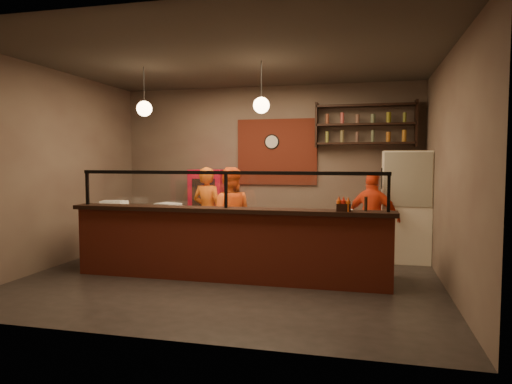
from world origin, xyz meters
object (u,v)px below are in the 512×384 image
(cook_right, at_px, (373,218))
(cook_mid, at_px, (229,215))
(pepper_mill, at_px, (366,204))
(condiment_caddy, at_px, (343,207))
(cook_left, at_px, (208,213))
(wall_clock, at_px, (272,142))
(fridge, at_px, (405,206))
(red_cooler, at_px, (209,208))
(pizza_dough, at_px, (242,214))

(cook_right, bearing_deg, cook_mid, 31.34)
(pepper_mill, bearing_deg, condiment_caddy, -164.03)
(cook_left, height_order, cook_mid, cook_mid)
(wall_clock, height_order, cook_mid, wall_clock)
(fridge, xyz_separation_m, red_cooler, (-3.72, 0.42, -0.17))
(cook_right, distance_m, condiment_caddy, 1.73)
(wall_clock, relative_size, cook_left, 0.19)
(cook_right, distance_m, red_cooler, 3.28)
(condiment_caddy, distance_m, pepper_mill, 0.30)
(wall_clock, relative_size, pizza_dough, 0.54)
(fridge, bearing_deg, pizza_dough, -151.02)
(fridge, bearing_deg, wall_clock, 163.63)
(fridge, bearing_deg, cook_right, -142.60)
(condiment_caddy, bearing_deg, cook_right, 76.20)
(red_cooler, height_order, condiment_caddy, red_cooler)
(fridge, xyz_separation_m, pizza_dough, (-2.53, -1.40, -0.04))
(condiment_caddy, bearing_deg, red_cooler, 137.92)
(wall_clock, xyz_separation_m, cook_right, (1.95, -1.15, -1.33))
(fridge, bearing_deg, condiment_caddy, -114.77)
(wall_clock, relative_size, red_cooler, 0.19)
(condiment_caddy, xyz_separation_m, pepper_mill, (0.29, 0.08, 0.04))
(cook_mid, height_order, pizza_dough, cook_mid)
(red_cooler, bearing_deg, fridge, -6.17)
(cook_right, relative_size, condiment_caddy, 8.30)
(fridge, height_order, pepper_mill, fridge)
(fridge, relative_size, condiment_caddy, 10.15)
(fridge, height_order, pizza_dough, fridge)
(wall_clock, xyz_separation_m, pizza_dough, (-0.03, -2.14, -1.19))
(cook_mid, relative_size, cook_right, 1.05)
(condiment_caddy, bearing_deg, cook_mid, 148.88)
(cook_left, distance_m, condiment_caddy, 2.87)
(cook_left, height_order, pizza_dough, cook_left)
(wall_clock, distance_m, red_cooler, 1.83)
(wall_clock, xyz_separation_m, cook_left, (-0.89, -1.31, -1.29))
(cook_right, distance_m, fridge, 0.71)
(pepper_mill, bearing_deg, wall_clock, 123.91)
(cook_left, height_order, cook_right, cook_left)
(cook_left, height_order, pepper_mill, cook_left)
(pizza_dough, height_order, condiment_caddy, condiment_caddy)
(cook_right, bearing_deg, pepper_mill, 105.38)
(red_cooler, relative_size, pizza_dough, 2.77)
(fridge, relative_size, pizza_dough, 3.38)
(wall_clock, distance_m, pepper_mill, 3.42)
(cook_mid, xyz_separation_m, red_cooler, (-0.83, 1.33, -0.03))
(cook_mid, bearing_deg, fridge, -173.05)
(cook_right, height_order, pizza_dough, cook_right)
(fridge, distance_m, red_cooler, 3.75)
(pizza_dough, bearing_deg, fridge, 28.99)
(cook_right, xyz_separation_m, pizza_dough, (-1.98, -0.98, 0.13))
(red_cooler, bearing_deg, condiment_caddy, -41.75)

